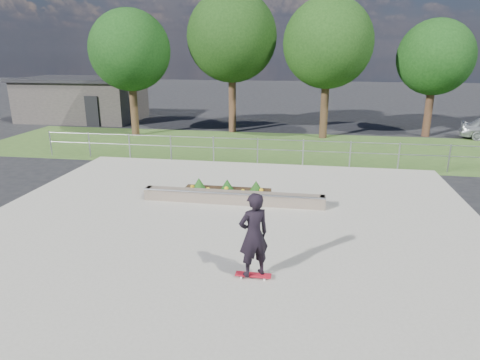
# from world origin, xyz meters

# --- Properties ---
(ground) EXTENTS (120.00, 120.00, 0.00)m
(ground) POSITION_xyz_m (0.00, 0.00, 0.00)
(ground) COLOR black
(ground) RESTS_ON ground
(grass_verge) EXTENTS (30.00, 8.00, 0.02)m
(grass_verge) POSITION_xyz_m (0.00, 11.00, 0.01)
(grass_verge) COLOR #345120
(grass_verge) RESTS_ON ground
(concrete_slab) EXTENTS (15.00, 15.00, 0.06)m
(concrete_slab) POSITION_xyz_m (0.00, 0.00, 0.03)
(concrete_slab) COLOR gray
(concrete_slab) RESTS_ON ground
(fence) EXTENTS (20.06, 0.06, 1.20)m
(fence) POSITION_xyz_m (0.00, 7.50, 0.77)
(fence) COLOR #989BA1
(fence) RESTS_ON ground
(building) EXTENTS (8.40, 5.40, 3.00)m
(building) POSITION_xyz_m (-14.00, 18.00, 1.51)
(building) COLOR #322F2D
(building) RESTS_ON ground
(tree_far_left) EXTENTS (4.55, 4.55, 7.15)m
(tree_far_left) POSITION_xyz_m (-8.00, 13.00, 4.85)
(tree_far_left) COLOR #372416
(tree_far_left) RESTS_ON ground
(tree_mid_left) EXTENTS (5.25, 5.25, 8.25)m
(tree_mid_left) POSITION_xyz_m (-2.50, 15.00, 5.61)
(tree_mid_left) COLOR #382216
(tree_mid_left) RESTS_ON ground
(tree_mid_right) EXTENTS (4.90, 4.90, 7.70)m
(tree_mid_right) POSITION_xyz_m (3.00, 14.00, 5.23)
(tree_mid_right) COLOR #332114
(tree_mid_right) RESTS_ON ground
(tree_far_right) EXTENTS (4.20, 4.20, 6.60)m
(tree_far_right) POSITION_xyz_m (9.00, 15.50, 4.48)
(tree_far_right) COLOR #362015
(tree_far_right) RESTS_ON ground
(grind_ledge) EXTENTS (6.00, 0.44, 0.43)m
(grind_ledge) POSITION_xyz_m (-0.16, 2.21, 0.26)
(grind_ledge) COLOR brown
(grind_ledge) RESTS_ON concrete_slab
(planter_bed) EXTENTS (3.00, 1.20, 0.61)m
(planter_bed) POSITION_xyz_m (-0.48, 2.69, 0.24)
(planter_bed) COLOR black
(planter_bed) RESTS_ON concrete_slab
(skateboarder) EXTENTS (0.84, 0.77, 2.00)m
(skateboarder) POSITION_xyz_m (1.15, -2.44, 1.09)
(skateboarder) COLOR silver
(skateboarder) RESTS_ON concrete_slab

